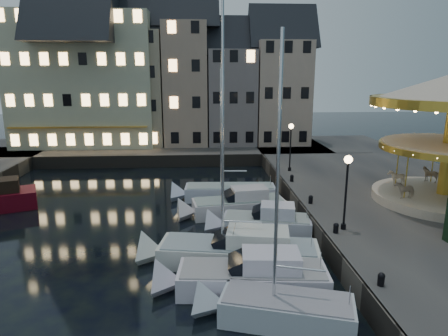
{
  "coord_description": "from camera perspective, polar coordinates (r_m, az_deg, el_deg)",
  "views": [
    {
      "loc": [
        -0.69,
        -19.28,
        9.76
      ],
      "look_at": [
        1.0,
        8.0,
        3.2
      ],
      "focal_mm": 32.0,
      "sensor_mm": 36.0,
      "label": 1
    }
  ],
  "objects": [
    {
      "name": "ground",
      "position": [
        21.62,
        -1.37,
        -13.35
      ],
      "size": [
        160.0,
        160.0,
        0.0
      ],
      "primitive_type": "plane",
      "color": "black",
      "rests_on": "ground"
    },
    {
      "name": "quay_east",
      "position": [
        30.62,
        25.44,
        -5.17
      ],
      "size": [
        16.0,
        56.0,
        1.3
      ],
      "primitive_type": "cube",
      "color": "#474442",
      "rests_on": "ground"
    },
    {
      "name": "quay_north",
      "position": [
        48.7,
        -12.12,
        2.41
      ],
      "size": [
        44.0,
        12.0,
        1.3
      ],
      "primitive_type": "cube",
      "color": "#474442",
      "rests_on": "ground"
    },
    {
      "name": "quaywall_e",
      "position": [
        27.69,
        10.7,
        -5.96
      ],
      "size": [
        0.15,
        44.0,
        1.3
      ],
      "primitive_type": "cube",
      "color": "#47423A",
      "rests_on": "ground"
    },
    {
      "name": "quaywall_n",
      "position": [
        42.6,
        -10.62,
        0.91
      ],
      "size": [
        48.0,
        0.15,
        1.3
      ],
      "primitive_type": "cube",
      "color": "#47423A",
      "rests_on": "ground"
    },
    {
      "name": "streetlamp_b",
      "position": [
        22.5,
        17.12,
        -1.9
      ],
      "size": [
        0.44,
        0.44,
        4.17
      ],
      "color": "black",
      "rests_on": "quay_east"
    },
    {
      "name": "streetlamp_c",
      "position": [
        35.16,
        9.5,
        3.91
      ],
      "size": [
        0.44,
        0.44,
        4.17
      ],
      "color": "black",
      "rests_on": "quay_east"
    },
    {
      "name": "bollard_a",
      "position": [
        17.98,
        21.54,
        -14.49
      ],
      "size": [
        0.3,
        0.3,
        0.57
      ],
      "color": "black",
      "rests_on": "quay_east"
    },
    {
      "name": "bollard_b",
      "position": [
        22.6,
        15.7,
        -8.19
      ],
      "size": [
        0.3,
        0.3,
        0.57
      ],
      "color": "black",
      "rests_on": "quay_east"
    },
    {
      "name": "bollard_c",
      "position": [
        27.08,
        12.28,
        -4.35
      ],
      "size": [
        0.3,
        0.3,
        0.57
      ],
      "color": "black",
      "rests_on": "quay_east"
    },
    {
      "name": "bollard_d",
      "position": [
        32.19,
        9.67,
        -1.38
      ],
      "size": [
        0.3,
        0.3,
        0.57
      ],
      "color": "black",
      "rests_on": "quay_east"
    },
    {
      "name": "townhouse_na",
      "position": [
        52.78,
        -24.83,
        10.12
      ],
      "size": [
        5.5,
        8.0,
        12.8
      ],
      "color": "gray",
      "rests_on": "quay_north"
    },
    {
      "name": "townhouse_nb",
      "position": [
        51.08,
        -19.08,
        11.11
      ],
      "size": [
        6.16,
        8.0,
        13.8
      ],
      "color": "gray",
      "rests_on": "quay_north"
    },
    {
      "name": "townhouse_nc",
      "position": [
        49.82,
        -12.26,
        12.07
      ],
      "size": [
        6.82,
        8.0,
        14.8
      ],
      "color": "gray",
      "rests_on": "quay_north"
    },
    {
      "name": "townhouse_nd",
      "position": [
        49.3,
        -5.5,
        12.88
      ],
      "size": [
        5.5,
        8.0,
        15.8
      ],
      "color": "tan",
      "rests_on": "quay_north"
    },
    {
      "name": "townhouse_ne",
      "position": [
        49.47,
        0.99,
        11.2
      ],
      "size": [
        6.16,
        8.0,
        12.8
      ],
      "color": "slate",
      "rests_on": "quay_north"
    },
    {
      "name": "townhouse_nf",
      "position": [
        50.29,
        8.02,
        11.68
      ],
      "size": [
        6.82,
        8.0,
        13.8
      ],
      "color": "tan",
      "rests_on": "quay_north"
    },
    {
      "name": "hotel_corner",
      "position": [
        51.04,
        -19.15,
        12.8
      ],
      "size": [
        17.6,
        9.0,
        16.8
      ],
      "color": "beige",
      "rests_on": "quay_north"
    },
    {
      "name": "motorboat_a",
      "position": [
        17.03,
        6.89,
        -19.4
      ],
      "size": [
        6.3,
        3.55,
        10.4
      ],
      "color": "silver",
      "rests_on": "ground"
    },
    {
      "name": "motorboat_b",
      "position": [
        18.85,
        2.79,
        -15.46
      ],
      "size": [
        7.88,
        2.85,
        2.15
      ],
      "color": "silver",
      "rests_on": "ground"
    },
    {
      "name": "motorboat_c",
      "position": [
        21.2,
        0.99,
        -11.86
      ],
      "size": [
        9.33,
        3.85,
        12.34
      ],
      "color": "silver",
      "rests_on": "ground"
    },
    {
      "name": "motorboat_d",
      "position": [
        24.99,
        5.13,
        -7.97
      ],
      "size": [
        6.48,
        3.14,
        2.15
      ],
      "color": "silver",
      "rests_on": "ground"
    },
    {
      "name": "motorboat_e",
      "position": [
        28.02,
        1.26,
        -5.5
      ],
      "size": [
        7.49,
        3.04,
        2.15
      ],
      "color": "silver",
      "rests_on": "ground"
    },
    {
      "name": "motorboat_f",
      "position": [
        31.42,
        -0.18,
        -3.59
      ],
      "size": [
        8.1,
        2.44,
        10.74
      ],
      "color": "silver",
      "rests_on": "ground"
    }
  ]
}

